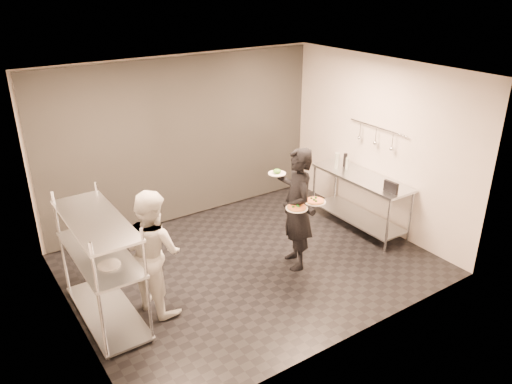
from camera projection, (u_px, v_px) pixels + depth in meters
room_shell at (208, 153)px, 7.72m from camera, size 5.00×4.00×2.80m
pass_rack at (101, 263)px, 5.98m from camera, size 0.60×1.60×1.50m
prep_counter at (360, 193)px, 8.26m from camera, size 0.60×1.80×0.92m
utensil_rail at (376, 137)px, 8.01m from camera, size 0.07×1.20×0.31m
waiter at (297, 209)px, 7.04m from camera, size 0.63×0.76×1.80m
chef at (153, 251)px, 6.15m from camera, size 0.81×0.93×1.62m
pizza_plate_near at (297, 208)px, 6.74m from camera, size 0.30×0.30×0.05m
pizza_plate_far at (315, 201)px, 6.89m from camera, size 0.30×0.30×0.05m
salad_plate at (277, 172)px, 7.04m from camera, size 0.25×0.25×0.07m
pos_monitor at (391, 187)px, 7.49m from camera, size 0.06×0.25×0.18m
bottle_green at (337, 161)px, 8.41m from camera, size 0.08×0.08×0.27m
bottle_clear at (347, 163)px, 8.40m from camera, size 0.06×0.06×0.20m
bottle_dark at (345, 160)px, 8.50m from camera, size 0.07×0.07×0.23m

